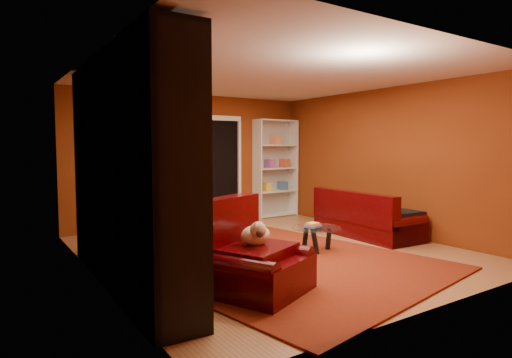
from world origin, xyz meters
TOP-DOWN VIEW (x-y plane):
  - floor at (0.00, 0.00)m, footprint 5.00×5.50m
  - ceiling at (0.00, 0.00)m, footprint 5.00×5.50m
  - wall_back at (0.00, 2.77)m, footprint 5.00×0.05m
  - wall_left at (-2.52, 0.00)m, footprint 0.05×5.50m
  - wall_right at (2.52, 0.00)m, footprint 0.05×5.50m
  - doorway at (0.60, 2.73)m, footprint 1.06×0.60m
  - rug at (-0.31, -0.66)m, footprint 3.99×4.44m
  - media_unit at (-2.27, -0.43)m, footprint 0.58×3.34m
  - christmas_tree at (-1.23, 1.59)m, footprint 1.26×1.26m
  - gift_box_teal at (-1.37, 1.83)m, footprint 0.36×0.36m
  - gift_box_green at (-1.06, 1.37)m, footprint 0.28×0.28m
  - gift_box_red at (-0.79, 2.21)m, footprint 0.29×0.29m
  - white_bookshelf at (1.95, 2.57)m, footprint 1.03×0.39m
  - armchair at (-1.21, -1.46)m, footprint 1.38×1.38m
  - dog at (-1.18, -1.39)m, footprint 0.49×0.44m
  - sofa at (2.02, -0.06)m, footprint 0.95×1.93m
  - coffee_table at (0.51, -0.45)m, footprint 0.88×0.88m
  - acrylic_chair at (-0.89, 1.03)m, footprint 0.55×0.57m

SIDE VIEW (x-z plane):
  - floor at x=0.00m, z-range -0.05..0.00m
  - rug at x=-0.31m, z-range 0.00..0.02m
  - gift_box_red at x=-0.79m, z-range 0.00..0.23m
  - gift_box_green at x=-1.06m, z-range 0.00..0.24m
  - gift_box_teal at x=-1.37m, z-range 0.00..0.29m
  - coffee_table at x=0.51m, z-range -0.04..0.42m
  - sofa at x=2.02m, z-range 0.00..0.81m
  - acrylic_chair at x=-0.89m, z-range 0.00..0.82m
  - armchair at x=-1.21m, z-range 0.00..0.82m
  - dog at x=-1.18m, z-range 0.47..0.74m
  - christmas_tree at x=-1.23m, z-range -0.03..1.80m
  - doorway at x=0.60m, z-range -0.03..2.13m
  - white_bookshelf at x=1.95m, z-range -0.03..2.18m
  - media_unit at x=-2.27m, z-range 0.00..2.55m
  - wall_back at x=0.00m, z-range 0.00..2.60m
  - wall_left at x=-2.52m, z-range 0.00..2.60m
  - wall_right at x=2.52m, z-range 0.00..2.60m
  - ceiling at x=0.00m, z-range 2.60..2.65m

